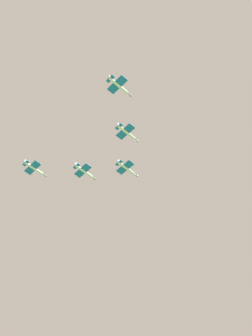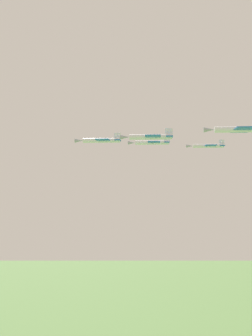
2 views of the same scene
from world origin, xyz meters
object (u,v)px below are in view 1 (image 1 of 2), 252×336
(jet_port_inner, at_px, (84,171))
(jet_port_outer, at_px, (34,168))
(jet_starboard_inner, at_px, (127,133))
(jet_lead, at_px, (126,168))
(jet_starboard_outer, at_px, (119,86))

(jet_port_inner, relative_size, jet_port_outer, 1.00)
(jet_port_inner, distance_m, jet_starboard_inner, 29.31)
(jet_port_inner, bearing_deg, jet_starboard_inner, 0.00)
(jet_lead, distance_m, jet_starboard_outer, 43.39)
(jet_starboard_inner, bearing_deg, jet_lead, 137.07)
(jet_starboard_inner, bearing_deg, jet_starboard_outer, -51.51)
(jet_lead, relative_size, jet_port_inner, 1.00)
(jet_port_inner, distance_m, jet_starboard_outer, 47.64)
(jet_starboard_outer, bearing_deg, jet_port_inner, 157.26)
(jet_port_inner, distance_m, jet_port_outer, 23.51)
(jet_port_inner, bearing_deg, jet_port_outer, -128.49)
(jet_starboard_inner, height_order, jet_port_outer, jet_starboard_inner)
(jet_lead, height_order, jet_starboard_outer, jet_starboard_outer)
(jet_port_inner, bearing_deg, jet_lead, 42.93)
(jet_starboard_inner, relative_size, jet_port_outer, 1.00)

